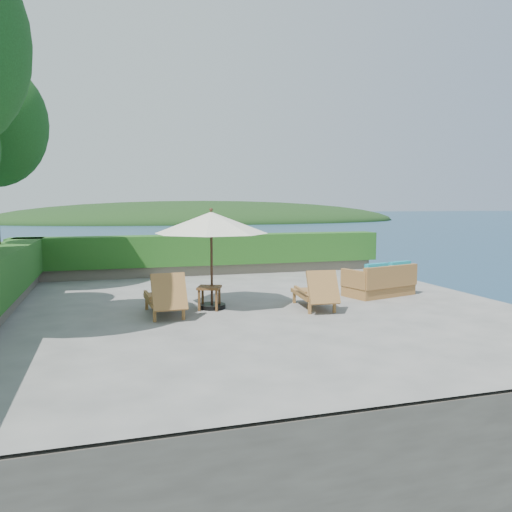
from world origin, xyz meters
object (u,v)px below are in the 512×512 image
object	(u,v)px
lounge_right	(316,292)
lounge_left	(165,297)
side_table	(209,290)
wicker_loveseat	(380,282)
patio_umbrella	(211,224)

from	to	relation	value
lounge_right	lounge_left	bearing A→B (deg)	-179.57
side_table	wicker_loveseat	bearing A→B (deg)	5.19
lounge_right	patio_umbrella	bearing A→B (deg)	166.16
patio_umbrella	wicker_loveseat	world-z (taller)	patio_umbrella
lounge_left	lounge_right	world-z (taller)	lounge_left
patio_umbrella	lounge_right	distance (m)	2.84
lounge_left	lounge_right	xyz separation A→B (m)	(3.36, -0.27, -0.02)
side_table	wicker_loveseat	world-z (taller)	wicker_loveseat
lounge_left	side_table	distance (m)	1.10
lounge_right	side_table	world-z (taller)	lounge_right
patio_umbrella	wicker_loveseat	bearing A→B (deg)	3.80
lounge_left	side_table	world-z (taller)	lounge_left
patio_umbrella	lounge_left	distance (m)	1.96
lounge_left	wicker_loveseat	size ratio (longest dim) A/B	0.86
side_table	lounge_left	bearing A→B (deg)	-159.93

